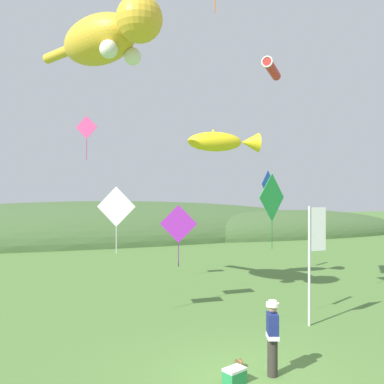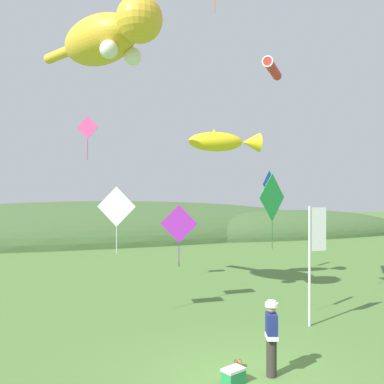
# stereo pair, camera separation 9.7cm
# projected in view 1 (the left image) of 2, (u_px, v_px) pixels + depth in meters

# --- Properties ---
(ground_plane) EXTENTS (120.00, 120.00, 0.00)m
(ground_plane) POSITION_uv_depth(u_px,v_px,m) (251.00, 381.00, 9.76)
(ground_plane) COLOR #517A38
(distant_hill_ridge) EXTENTS (57.30, 14.88, 6.69)m
(distant_hill_ridge) POSITION_uv_depth(u_px,v_px,m) (128.00, 238.00, 38.67)
(distant_hill_ridge) COLOR #426033
(distant_hill_ridge) RESTS_ON ground
(festival_attendant) EXTENTS (0.39, 0.49, 1.77)m
(festival_attendant) POSITION_uv_depth(u_px,v_px,m) (272.00, 336.00, 9.98)
(festival_attendant) COLOR #332D28
(festival_attendant) RESTS_ON ground
(kite_spool) EXTENTS (0.13, 0.21, 0.21)m
(kite_spool) POSITION_uv_depth(u_px,v_px,m) (239.00, 363.00, 10.48)
(kite_spool) COLOR olive
(kite_spool) RESTS_ON ground
(picnic_cooler) EXTENTS (0.57, 0.48, 0.36)m
(picnic_cooler) POSITION_uv_depth(u_px,v_px,m) (235.00, 376.00, 9.59)
(picnic_cooler) COLOR #268C4C
(picnic_cooler) RESTS_ON ground
(festival_banner_pole) EXTENTS (0.66, 0.08, 3.85)m
(festival_banner_pole) POSITION_uv_depth(u_px,v_px,m) (314.00, 247.00, 13.74)
(festival_banner_pole) COLOR silver
(festival_banner_pole) RESTS_ON ground
(kite_giant_cat) EXTENTS (3.61, 5.85, 1.95)m
(kite_giant_cat) POSITION_uv_depth(u_px,v_px,m) (107.00, 37.00, 14.64)
(kite_giant_cat) COLOR gold
(kite_fish_windsock) EXTENTS (3.30, 1.35, 0.99)m
(kite_fish_windsock) POSITION_uv_depth(u_px,v_px,m) (223.00, 142.00, 18.75)
(kite_fish_windsock) COLOR yellow
(kite_tube_streamer) EXTENTS (1.71, 1.94, 0.44)m
(kite_tube_streamer) POSITION_uv_depth(u_px,v_px,m) (272.00, 69.00, 16.73)
(kite_tube_streamer) COLOR red
(kite_diamond_blue) EXTENTS (1.17, 0.81, 2.31)m
(kite_diamond_blue) POSITION_uv_depth(u_px,v_px,m) (268.00, 184.00, 21.75)
(kite_diamond_blue) COLOR blue
(kite_diamond_green) EXTENTS (1.35, 0.79, 2.45)m
(kite_diamond_green) POSITION_uv_depth(u_px,v_px,m) (272.00, 198.00, 13.82)
(kite_diamond_green) COLOR green
(kite_diamond_white) EXTENTS (1.16, 0.67, 2.22)m
(kite_diamond_white) POSITION_uv_depth(u_px,v_px,m) (116.00, 207.00, 14.09)
(kite_diamond_white) COLOR white
(kite_diamond_violet) EXTENTS (1.29, 0.64, 2.33)m
(kite_diamond_violet) POSITION_uv_depth(u_px,v_px,m) (178.00, 224.00, 16.07)
(kite_diamond_violet) COLOR purple
(kite_diamond_pink) EXTENTS (0.83, 0.51, 1.86)m
(kite_diamond_pink) POSITION_uv_depth(u_px,v_px,m) (87.00, 128.00, 17.84)
(kite_diamond_pink) COLOR #E53F8C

